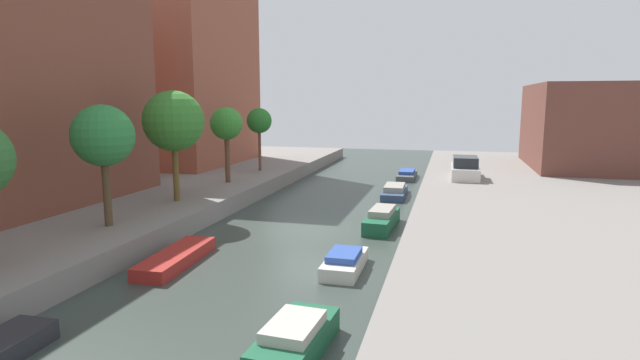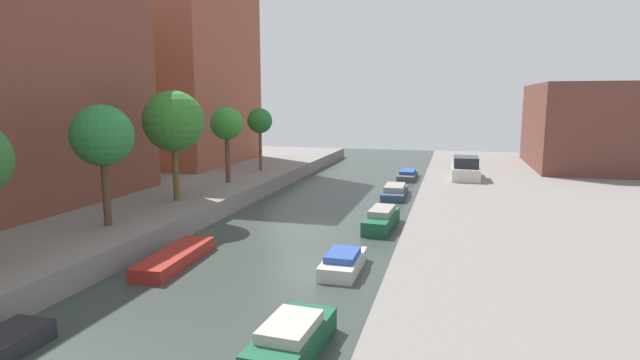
% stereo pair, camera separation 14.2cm
% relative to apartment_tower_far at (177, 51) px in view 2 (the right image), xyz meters
% --- Properties ---
extents(ground_plane, '(84.00, 84.00, 0.00)m').
position_rel_apartment_tower_far_xyz_m(ground_plane, '(16.00, -15.80, -10.43)').
color(ground_plane, '#333D38').
extents(quay_left, '(20.00, 64.00, 1.00)m').
position_rel_apartment_tower_far_xyz_m(quay_left, '(1.00, -15.80, -9.93)').
color(quay_left, gray).
rests_on(quay_left, ground_plane).
extents(apartment_tower_far, '(10.00, 12.70, 18.85)m').
position_rel_apartment_tower_far_xyz_m(apartment_tower_far, '(0.00, 0.00, 0.00)').
color(apartment_tower_far, brown).
rests_on(apartment_tower_far, quay_left).
extents(low_block_right, '(10.00, 12.57, 6.62)m').
position_rel_apartment_tower_far_xyz_m(low_block_right, '(34.00, 5.19, -6.11)').
color(low_block_right, brown).
rests_on(low_block_right, quay_right).
extents(street_tree_2, '(2.59, 2.59, 5.16)m').
position_rel_apartment_tower_far_xyz_m(street_tree_2, '(8.64, -20.87, -5.60)').
color(street_tree_2, '#4E3B25').
rests_on(street_tree_2, quay_left).
extents(street_tree_3, '(3.19, 3.19, 5.85)m').
position_rel_apartment_tower_far_xyz_m(street_tree_3, '(8.64, -15.31, -5.19)').
color(street_tree_3, brown).
rests_on(street_tree_3, quay_left).
extents(street_tree_4, '(2.11, 2.11, 4.91)m').
position_rel_apartment_tower_far_xyz_m(street_tree_4, '(8.64, -8.94, -5.65)').
color(street_tree_4, brown).
rests_on(street_tree_4, quay_left).
extents(street_tree_5, '(1.90, 1.90, 4.76)m').
position_rel_apartment_tower_far_xyz_m(street_tree_5, '(8.64, -3.21, -5.66)').
color(street_tree_5, brown).
rests_on(street_tree_5, quay_left).
extents(parked_car, '(1.89, 4.50, 1.53)m').
position_rel_apartment_tower_far_xyz_m(parked_car, '(23.76, -3.20, -8.79)').
color(parked_car, beige).
rests_on(parked_car, quay_right).
extents(moored_boat_left_2, '(1.57, 4.63, 0.50)m').
position_rel_apartment_tower_far_xyz_m(moored_boat_left_2, '(12.55, -22.09, -10.17)').
color(moored_boat_left_2, maroon).
rests_on(moored_boat_left_2, ground_plane).
extents(moored_boat_right_1, '(1.57, 3.41, 0.93)m').
position_rel_apartment_tower_far_xyz_m(moored_boat_right_1, '(19.15, -27.58, -10.03)').
color(moored_boat_right_1, '#195638').
rests_on(moored_boat_right_1, ground_plane).
extents(moored_boat_right_2, '(1.29, 3.11, 0.76)m').
position_rel_apartment_tower_far_xyz_m(moored_boat_right_2, '(19.07, -21.15, -10.10)').
color(moored_boat_right_2, beige).
rests_on(moored_boat_right_2, ground_plane).
extents(moored_boat_right_3, '(1.41, 4.08, 1.01)m').
position_rel_apartment_tower_far_xyz_m(moored_boat_right_3, '(19.56, -14.44, -9.99)').
color(moored_boat_right_3, '#195638').
rests_on(moored_boat_right_3, ground_plane).
extents(moored_boat_right_4, '(1.53, 4.55, 0.81)m').
position_rel_apartment_tower_far_xyz_m(moored_boat_right_4, '(19.26, -5.93, -10.09)').
color(moored_boat_right_4, '#33476B').
rests_on(moored_boat_right_4, ground_plane).
extents(moored_boat_right_5, '(1.39, 4.35, 0.72)m').
position_rel_apartment_tower_far_xyz_m(moored_boat_right_5, '(19.39, 2.03, -10.12)').
color(moored_boat_right_5, '#4C5156').
rests_on(moored_boat_right_5, ground_plane).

